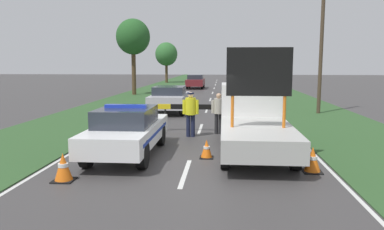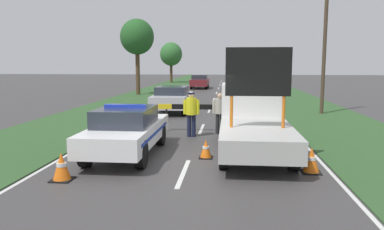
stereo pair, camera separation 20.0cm
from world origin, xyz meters
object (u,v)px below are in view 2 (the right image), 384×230
Objects in this scene: police_officer at (191,110)px; roadside_tree_near_right at (171,54)px; queued_car_sedan_silver at (172,98)px; queued_car_hatch_blue at (242,90)px; traffic_cone_near_truck at (148,124)px; road_barrier at (199,109)px; queued_car_sedan_black at (240,85)px; queued_car_wagon_maroon at (200,81)px; roadside_tree_near_left at (137,37)px; traffic_cone_near_police at (311,160)px; work_truck at (253,119)px; utility_pole at (325,36)px; traffic_cone_behind_barrier at (62,167)px; pedestrian_civilian at (220,110)px; police_car at (127,130)px; traffic_cone_centre_front at (206,149)px.

roadside_tree_near_right reaches higher than police_officer.
queued_car_hatch_blue reaches higher than queued_car_sedan_silver.
road_barrier is at bearing 4.67° from traffic_cone_near_truck.
police_officer is at bearing 83.40° from queued_car_sedan_black.
police_officer is 14.27m from queued_car_hatch_blue.
queued_car_wagon_maroon reaches higher than traffic_cone_near_truck.
road_barrier is 0.75× the size of queued_car_hatch_blue.
roadside_tree_near_left is (-6.82, 17.42, 4.06)m from road_barrier.
queued_car_hatch_blue is (4.19, 6.99, -0.01)m from queued_car_sedan_silver.
queued_car_sedan_silver reaches higher than traffic_cone_near_police.
utility_pole reaches higher than work_truck.
queued_car_sedan_silver is 0.54× the size of utility_pole.
traffic_cone_behind_barrier is 33.12m from queued_car_wagon_maroon.
roadside_tree_near_left is at bearing 139.23° from utility_pole.
roadside_tree_near_left is (-10.17, 22.95, 4.69)m from traffic_cone_near_police.
utility_pole is at bearing -40.77° from roadside_tree_near_left.
queued_car_hatch_blue reaches higher than traffic_cone_near_police.
queued_car_sedan_silver is at bearing -81.13° from roadside_tree_near_right.
queued_car_sedan_black is (0.24, 23.19, -0.25)m from work_truck.
queued_car_wagon_maroon is at bearing -72.60° from queued_car_hatch_blue.
pedestrian_civilian reaches higher than queued_car_wagon_maroon.
queued_car_hatch_blue is at bearing 75.87° from traffic_cone_behind_barrier.
traffic_cone_centre_front is (2.43, -0.15, -0.51)m from police_car.
queued_car_sedan_silver is (0.78, 12.76, 0.46)m from traffic_cone_behind_barrier.
pedestrian_civilian is 4.00m from traffic_cone_centre_front.
queued_car_sedan_black is (1.39, 20.52, -0.18)m from pedestrian_civilian.
traffic_cone_near_truck is 26.52m from queued_car_wagon_maroon.
traffic_cone_near_police is 0.08× the size of utility_pole.
utility_pole is (8.46, 6.23, 3.93)m from traffic_cone_near_truck.
utility_pole is (6.36, 6.06, 3.29)m from road_barrier.
roadside_tree_near_right reaches higher than police_car.
roadside_tree_near_right is at bearing -69.74° from queued_car_hatch_blue.
roadside_tree_near_right is at bearing -81.13° from queued_car_sedan_silver.
work_truck is 6.13m from traffic_cone_behind_barrier.
police_car is 2.76× the size of police_officer.
road_barrier reaches higher than traffic_cone_centre_front.
queued_car_wagon_maroon is at bearing -66.53° from roadside_tree_near_right.
police_car is 6.93× the size of traffic_cone_behind_barrier.
pedestrian_civilian is 20.57m from queued_car_sedan_black.
queued_car_hatch_blue is 26.61m from roadside_tree_near_right.
utility_pole is at bearing 75.45° from traffic_cone_near_police.
roadside_tree_near_left is at bearing 61.67° from queued_car_wagon_maroon.
traffic_cone_centre_front is 4.16m from traffic_cone_behind_barrier.
police_car is at bearing 64.64° from police_officer.
roadside_tree_near_right is at bearing -76.73° from police_officer.
utility_pole is at bearing 106.25° from queued_car_sedan_black.
police_officer is 20.05m from roadside_tree_near_left.
road_barrier is at bearing 67.50° from traffic_cone_behind_barrier.
traffic_cone_near_police is at bearing 116.62° from work_truck.
roadside_tree_near_right is 34.39m from utility_pole.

